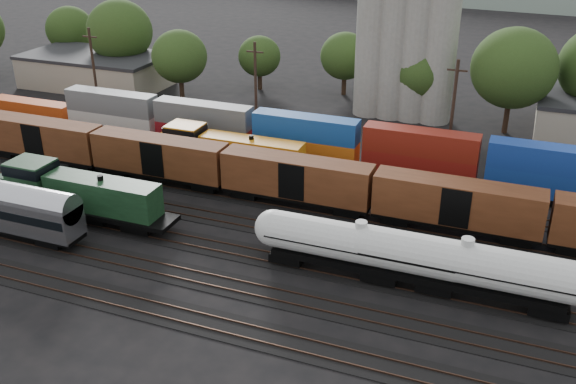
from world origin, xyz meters
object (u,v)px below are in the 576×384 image
(green_locomotive, at_px, (74,192))
(tank_car_a, at_px, (360,246))
(grain_silo, at_px, (405,35))
(orange_locomotive, at_px, (225,150))

(green_locomotive, bearing_deg, tank_car_a, -0.00)
(green_locomotive, xyz_separation_m, grain_silo, (22.21, 41.00, 8.43))
(green_locomotive, relative_size, orange_locomotive, 0.99)
(tank_car_a, xyz_separation_m, grain_silo, (-5.61, 41.00, 8.44))
(tank_car_a, xyz_separation_m, orange_locomotive, (-19.43, 15.00, -0.10))
(tank_car_a, relative_size, grain_silo, 0.63)
(green_locomotive, distance_m, grain_silo, 47.38)
(green_locomotive, distance_m, tank_car_a, 27.82)
(green_locomotive, relative_size, tank_car_a, 1.04)
(grain_silo, bearing_deg, tank_car_a, -82.20)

